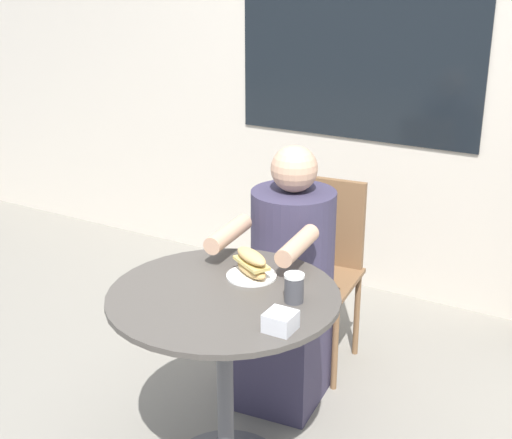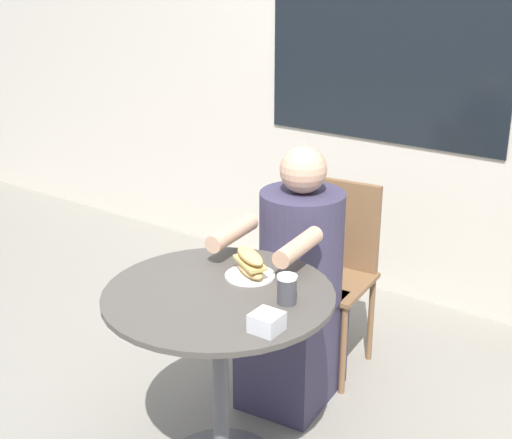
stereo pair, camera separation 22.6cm
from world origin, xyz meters
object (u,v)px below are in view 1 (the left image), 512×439
object	(u,v)px
diner_chair	(321,255)
drink_cup	(294,288)
cafe_table	(224,343)
sandwich_on_plate	(251,266)
seated_diner	(289,293)

from	to	relation	value
diner_chair	drink_cup	bearing A→B (deg)	103.24
drink_cup	cafe_table	bearing A→B (deg)	-163.87
cafe_table	sandwich_on_plate	distance (m)	0.29
diner_chair	drink_cup	world-z (taller)	diner_chair
seated_diner	drink_cup	xyz separation A→B (m)	(0.29, -0.52, 0.31)
seated_diner	sandwich_on_plate	distance (m)	0.53
cafe_table	sandwich_on_plate	xyz separation A→B (m)	(0.01, 0.17, 0.24)
sandwich_on_plate	cafe_table	bearing A→B (deg)	-94.58
drink_cup	diner_chair	bearing A→B (deg)	109.26
seated_diner	drink_cup	size ratio (longest dim) A/B	11.13
drink_cup	sandwich_on_plate	bearing A→B (deg)	156.34
seated_diner	drink_cup	bearing A→B (deg)	113.08
diner_chair	seated_diner	world-z (taller)	seated_diner
diner_chair	seated_diner	distance (m)	0.35
sandwich_on_plate	diner_chair	bearing A→B (deg)	96.08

